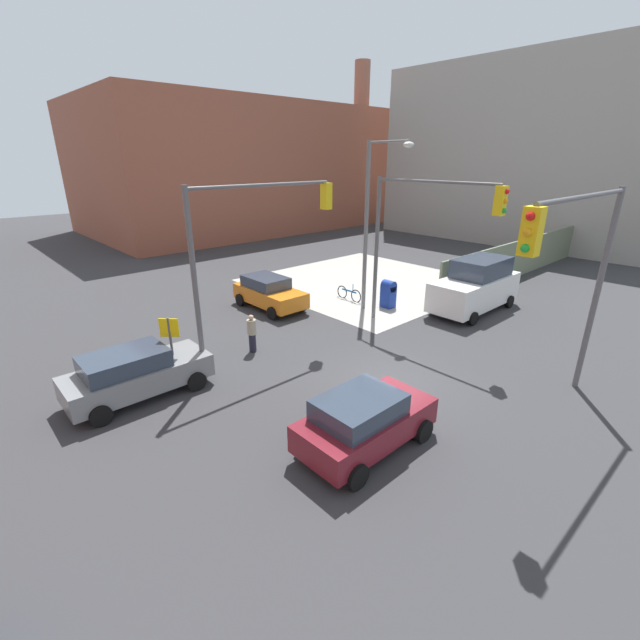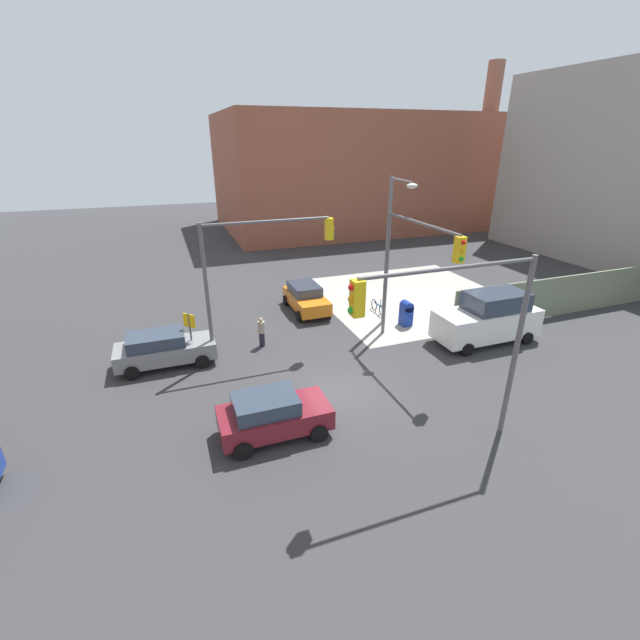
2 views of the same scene
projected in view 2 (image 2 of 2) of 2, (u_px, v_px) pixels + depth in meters
ground_plane at (337, 391)px, 17.91m from camera, size 120.00×120.00×0.00m
sidewalk_corner at (411, 297)px, 28.53m from camera, size 12.00×12.00×0.01m
construction_fence at (588, 292)px, 25.81m from camera, size 19.35×0.12×2.40m
building_warehouse_north at (362, 172)px, 50.24m from camera, size 32.00×18.00×12.26m
smokestack at (485, 147)px, 50.19m from camera, size 1.80×1.80×17.63m
traffic_signal_nw_corner at (258, 260)px, 19.29m from camera, size 6.18×0.36×6.50m
traffic_signal_se_corner at (461, 321)px, 12.85m from camera, size 6.25×0.36×6.50m
traffic_signal_ne_corner at (412, 260)px, 19.46m from camera, size 0.36×5.83×6.50m
street_lamp_corner at (390, 243)px, 22.39m from camera, size 0.65×2.66×8.00m
warning_sign_two_way at (190, 329)px, 19.72m from camera, size 0.48×0.48×2.40m
mailbox_blue at (406, 313)px, 23.89m from camera, size 0.56×0.64×1.43m
coupe_maroon at (272, 414)px, 14.95m from camera, size 3.88×2.02×1.62m
hatchback_gray at (164, 348)px, 19.63m from camera, size 4.41×2.02×1.62m
sedan_orange at (306, 298)px, 25.90m from camera, size 2.02×4.11×1.62m
van_white_delivery at (488, 318)px, 21.84m from camera, size 5.40×2.32×2.62m
pedestrian_crossing at (262, 332)px, 21.45m from camera, size 0.36×0.36×1.55m
bicycle_leaning_on_fence at (378, 307)px, 25.76m from camera, size 0.05×1.75×0.97m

